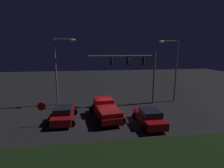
{
  "coord_description": "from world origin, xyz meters",
  "views": [
    {
      "loc": [
        -2.34,
        -17.58,
        6.91
      ],
      "look_at": [
        0.35,
        1.53,
        3.07
      ],
      "focal_mm": 28.15,
      "sensor_mm": 36.0,
      "label": 1
    }
  ],
  "objects_px": {
    "car_sedan": "(63,114)",
    "traffic_signal_gantry": "(136,66)",
    "stop_sign": "(42,109)",
    "street_lamp_left": "(60,64)",
    "street_lamp_right": "(173,63)",
    "pickup_truck": "(105,108)",
    "car_sedan_far": "(149,117)"
  },
  "relations": [
    {
      "from": "pickup_truck",
      "to": "street_lamp_left",
      "type": "xyz_separation_m",
      "value": [
        -5.03,
        5.17,
        4.18
      ]
    },
    {
      "from": "pickup_truck",
      "to": "traffic_signal_gantry",
      "type": "bearing_deg",
      "value": -53.34
    },
    {
      "from": "traffic_signal_gantry",
      "to": "stop_sign",
      "type": "height_order",
      "value": "traffic_signal_gantry"
    },
    {
      "from": "traffic_signal_gantry",
      "to": "street_lamp_right",
      "type": "distance_m",
      "value": 5.14
    },
    {
      "from": "car_sedan",
      "to": "street_lamp_right",
      "type": "relative_size",
      "value": 0.55
    },
    {
      "from": "street_lamp_right",
      "to": "traffic_signal_gantry",
      "type": "bearing_deg",
      "value": -173.61
    },
    {
      "from": "car_sedan_far",
      "to": "traffic_signal_gantry",
      "type": "height_order",
      "value": "traffic_signal_gantry"
    },
    {
      "from": "pickup_truck",
      "to": "street_lamp_left",
      "type": "relative_size",
      "value": 0.68
    },
    {
      "from": "car_sedan_far",
      "to": "street_lamp_left",
      "type": "height_order",
      "value": "street_lamp_left"
    },
    {
      "from": "street_lamp_left",
      "to": "street_lamp_right",
      "type": "xyz_separation_m",
      "value": [
        14.3,
        -0.55,
        -0.08
      ]
    },
    {
      "from": "street_lamp_left",
      "to": "stop_sign",
      "type": "height_order",
      "value": "street_lamp_left"
    },
    {
      "from": "car_sedan",
      "to": "traffic_signal_gantry",
      "type": "height_order",
      "value": "traffic_signal_gantry"
    },
    {
      "from": "pickup_truck",
      "to": "street_lamp_left",
      "type": "height_order",
      "value": "street_lamp_left"
    },
    {
      "from": "car_sedan",
      "to": "street_lamp_left",
      "type": "height_order",
      "value": "street_lamp_left"
    },
    {
      "from": "car_sedan",
      "to": "street_lamp_right",
      "type": "xyz_separation_m",
      "value": [
        13.41,
        4.88,
        4.36
      ]
    },
    {
      "from": "pickup_truck",
      "to": "car_sedan_far",
      "type": "bearing_deg",
      "value": -127.49
    },
    {
      "from": "stop_sign",
      "to": "car_sedan",
      "type": "bearing_deg",
      "value": 24.6
    },
    {
      "from": "car_sedan",
      "to": "stop_sign",
      "type": "xyz_separation_m",
      "value": [
        -1.78,
        -0.81,
        0.82
      ]
    },
    {
      "from": "car_sedan",
      "to": "car_sedan_far",
      "type": "xyz_separation_m",
      "value": [
        7.99,
        -1.97,
        0.0
      ]
    },
    {
      "from": "pickup_truck",
      "to": "car_sedan",
      "type": "distance_m",
      "value": 4.15
    },
    {
      "from": "traffic_signal_gantry",
      "to": "street_lamp_right",
      "type": "bearing_deg",
      "value": 6.39
    },
    {
      "from": "traffic_signal_gantry",
      "to": "stop_sign",
      "type": "relative_size",
      "value": 3.73
    },
    {
      "from": "traffic_signal_gantry",
      "to": "street_lamp_right",
      "type": "height_order",
      "value": "street_lamp_right"
    },
    {
      "from": "car_sedan",
      "to": "car_sedan_far",
      "type": "relative_size",
      "value": 1.0
    },
    {
      "from": "car_sedan",
      "to": "street_lamp_left",
      "type": "distance_m",
      "value": 7.07
    },
    {
      "from": "pickup_truck",
      "to": "car_sedan",
      "type": "relative_size",
      "value": 1.27
    },
    {
      "from": "traffic_signal_gantry",
      "to": "pickup_truck",
      "type": "bearing_deg",
      "value": -135.83
    },
    {
      "from": "street_lamp_left",
      "to": "traffic_signal_gantry",
      "type": "bearing_deg",
      "value": -6.98
    },
    {
      "from": "street_lamp_left",
      "to": "street_lamp_right",
      "type": "relative_size",
      "value": 1.02
    },
    {
      "from": "street_lamp_left",
      "to": "car_sedan",
      "type": "bearing_deg",
      "value": -80.66
    },
    {
      "from": "traffic_signal_gantry",
      "to": "street_lamp_right",
      "type": "xyz_separation_m",
      "value": [
        5.1,
        0.57,
        0.2
      ]
    },
    {
      "from": "car_sedan",
      "to": "traffic_signal_gantry",
      "type": "relative_size",
      "value": 0.53
    }
  ]
}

